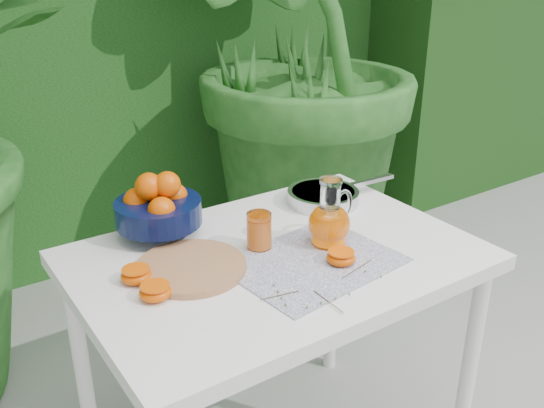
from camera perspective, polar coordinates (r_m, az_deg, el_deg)
hedge_backdrop at (r=3.27m, az=-18.29°, el=17.48°), size 8.00×1.65×2.50m
potted_plant_right at (r=2.70m, az=0.77°, el=15.11°), size 3.05×3.05×2.16m
white_table at (r=1.59m, az=0.41°, el=-7.24°), size 1.00×0.70×0.75m
placemat at (r=1.51m, az=3.80°, el=-5.45°), size 0.44×0.36×0.00m
cutting_board at (r=1.48m, az=-7.63°, el=-5.92°), size 0.35×0.35×0.02m
fruit_bowl at (r=1.64m, az=-10.68°, el=-0.23°), size 0.28×0.28×0.18m
juice_pitcher at (r=1.57m, az=5.46°, el=-1.65°), size 0.17×0.14×0.18m
juice_tumbler at (r=1.55m, az=-1.22°, el=-2.58°), size 0.07×0.07×0.09m
saute_pan at (r=1.84m, az=4.91°, el=0.77°), size 0.38×0.23×0.04m
orange_halves at (r=1.43m, az=-5.48°, el=-6.57°), size 0.53×0.28×0.04m
thyme_sprigs at (r=1.40m, az=4.95°, el=-7.76°), size 0.33×0.19×0.01m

